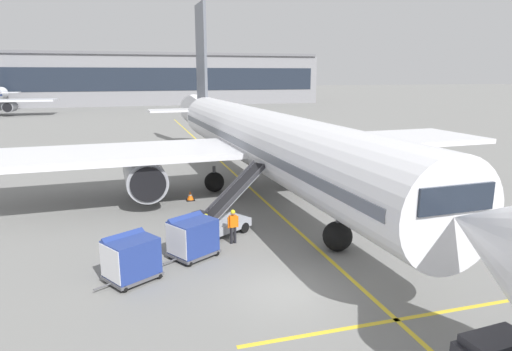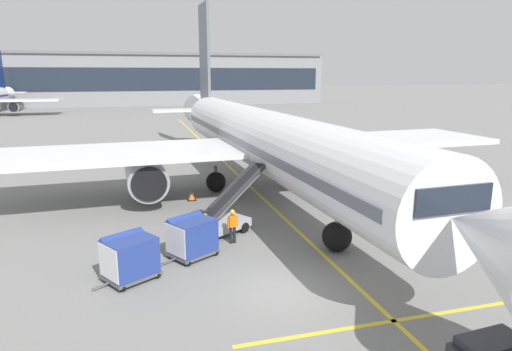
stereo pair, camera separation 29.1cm
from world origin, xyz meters
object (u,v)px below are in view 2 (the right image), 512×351
(parked_airplane, at_px, (260,139))
(ground_crew_by_carts, at_px, (205,228))
(baggage_cart_lead, at_px, (191,236))
(baggage_cart_second, at_px, (129,256))
(belt_loader, at_px, (221,217))
(safety_cone_engine_keepout, at_px, (192,196))
(ground_crew_by_loader, at_px, (233,224))

(parked_airplane, bearing_deg, ground_crew_by_carts, -119.80)
(baggage_cart_lead, distance_m, baggage_cart_second, 3.23)
(belt_loader, distance_m, safety_cone_engine_keepout, 6.93)
(baggage_cart_second, bearing_deg, ground_crew_by_carts, 35.50)
(baggage_cart_lead, bearing_deg, parked_airplane, 58.95)
(safety_cone_engine_keepout, bearing_deg, parked_airplane, 10.53)
(baggage_cart_lead, relative_size, baggage_cart_second, 1.00)
(parked_airplane, height_order, baggage_cart_second, parked_airplane)
(belt_loader, xyz_separation_m, safety_cone_engine_keepout, (-0.68, 6.87, -0.62))
(baggage_cart_lead, bearing_deg, baggage_cart_second, -148.45)
(baggage_cart_lead, height_order, ground_crew_by_carts, baggage_cart_lead)
(belt_loader, xyz_separation_m, ground_crew_by_loader, (0.30, -1.46, 0.07))
(baggage_cart_lead, xyz_separation_m, ground_crew_by_loader, (2.18, 1.11, -0.00))
(belt_loader, height_order, ground_crew_by_carts, belt_loader)
(ground_crew_by_loader, relative_size, safety_cone_engine_keepout, 2.69)
(parked_airplane, relative_size, baggage_cart_lead, 16.89)
(baggage_cart_lead, xyz_separation_m, safety_cone_engine_keepout, (1.20, 9.44, -0.69))
(baggage_cart_second, bearing_deg, safety_cone_engine_keepout, 70.43)
(baggage_cart_lead, xyz_separation_m, ground_crew_by_carts, (0.78, 0.83, -0.00))
(belt_loader, bearing_deg, baggage_cart_lead, -126.20)
(baggage_cart_second, xyz_separation_m, ground_crew_by_carts, (3.53, 2.52, -0.00))
(baggage_cart_second, height_order, ground_crew_by_carts, baggage_cart_second)
(parked_airplane, bearing_deg, ground_crew_by_loader, -113.69)
(ground_crew_by_loader, relative_size, ground_crew_by_carts, 1.00)
(parked_airplane, xyz_separation_m, safety_cone_engine_keepout, (-5.04, -0.94, -3.48))
(safety_cone_engine_keepout, bearing_deg, ground_crew_by_carts, -92.82)
(baggage_cart_lead, bearing_deg, belt_loader, 53.80)
(baggage_cart_second, bearing_deg, belt_loader, 42.60)
(parked_airplane, bearing_deg, belt_loader, -119.22)
(baggage_cart_lead, height_order, ground_crew_by_loader, baggage_cart_lead)
(belt_loader, xyz_separation_m, baggage_cart_lead, (-1.88, -2.57, 0.07))
(belt_loader, relative_size, ground_crew_by_carts, 2.85)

